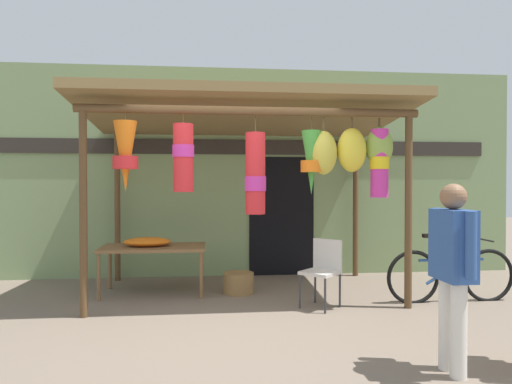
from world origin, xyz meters
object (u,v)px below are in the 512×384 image
(wicker_basket_by_table, at_px, (238,283))
(display_table, at_px, (153,250))
(parked_bicycle, at_px, (451,275))
(flower_heap_on_table, at_px, (148,242))
(customer_foreground, at_px, (453,263))
(folding_chair, at_px, (323,267))

(wicker_basket_by_table, bearing_deg, display_table, 174.45)
(parked_bicycle, bearing_deg, flower_heap_on_table, 167.44)
(flower_heap_on_table, distance_m, customer_foreground, 4.18)
(display_table, distance_m, parked_bicycle, 4.03)
(flower_heap_on_table, xyz_separation_m, folding_chair, (2.27, -0.95, -0.23))
(flower_heap_on_table, bearing_deg, customer_foreground, -47.88)
(customer_foreground, bearing_deg, parked_bicycle, 61.61)
(flower_heap_on_table, xyz_separation_m, wicker_basket_by_table, (1.26, -0.11, -0.58))
(display_table, xyz_separation_m, flower_heap_on_table, (-0.07, -0.00, 0.12))
(folding_chair, xyz_separation_m, wicker_basket_by_table, (-1.01, 0.84, -0.36))
(parked_bicycle, bearing_deg, wicker_basket_by_table, 164.07)
(wicker_basket_by_table, height_order, customer_foreground, customer_foreground)
(customer_foreground, bearing_deg, wicker_basket_by_table, 117.22)
(folding_chair, xyz_separation_m, customer_foreground, (0.53, -2.15, 0.40))
(display_table, height_order, folding_chair, folding_chair)
(wicker_basket_by_table, xyz_separation_m, customer_foreground, (1.54, -2.99, 0.76))
(display_table, distance_m, wicker_basket_by_table, 1.28)
(parked_bicycle, xyz_separation_m, customer_foreground, (-1.19, -2.21, 0.56))
(wicker_basket_by_table, bearing_deg, customer_foreground, -62.78)
(folding_chair, relative_size, parked_bicycle, 0.48)
(customer_foreground, bearing_deg, folding_chair, 103.79)
(wicker_basket_by_table, relative_size, parked_bicycle, 0.25)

